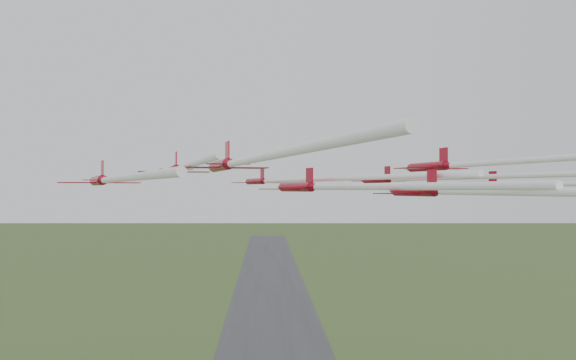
{
  "coord_description": "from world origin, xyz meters",
  "views": [
    {
      "loc": [
        -3.04,
        -81.53,
        52.62
      ],
      "look_at": [
        0.11,
        5.86,
        53.91
      ],
      "focal_mm": 40.0,
      "sensor_mm": 36.0,
      "label": 1
    }
  ],
  "objects_px": {
    "jet_row3_left": "(109,179)",
    "jet_row4_right": "(498,162)",
    "jet_lead": "(295,180)",
    "jet_row3_mid": "(332,187)",
    "jet_row2_right": "(448,178)",
    "jet_row3_right": "(538,184)",
    "jet_row4_left": "(241,161)",
    "jet_trail_solo": "(517,192)",
    "jet_row2_left": "(180,168)"
  },
  "relations": [
    {
      "from": "jet_row3_left",
      "to": "jet_row4_left",
      "type": "relative_size",
      "value": 0.89
    },
    {
      "from": "jet_row3_left",
      "to": "jet_row4_right",
      "type": "distance_m",
      "value": 38.54
    },
    {
      "from": "jet_row3_mid",
      "to": "jet_row3_right",
      "type": "bearing_deg",
      "value": -3.1
    },
    {
      "from": "jet_row4_left",
      "to": "jet_trail_solo",
      "type": "relative_size",
      "value": 0.87
    },
    {
      "from": "jet_row3_mid",
      "to": "jet_row3_right",
      "type": "xyz_separation_m",
      "value": [
        26.96,
        8.29,
        0.37
      ]
    },
    {
      "from": "jet_row2_left",
      "to": "jet_trail_solo",
      "type": "distance_m",
      "value": 45.04
    },
    {
      "from": "jet_row3_mid",
      "to": "jet_trail_solo",
      "type": "bearing_deg",
      "value": -88.84
    },
    {
      "from": "jet_row3_left",
      "to": "jet_trail_solo",
      "type": "distance_m",
      "value": 38.63
    },
    {
      "from": "jet_row3_right",
      "to": "jet_row4_right",
      "type": "distance_m",
      "value": 21.29
    },
    {
      "from": "jet_row2_left",
      "to": "jet_row3_left",
      "type": "xyz_separation_m",
      "value": [
        -4.95,
        -15.47,
        -1.67
      ]
    },
    {
      "from": "jet_lead",
      "to": "jet_row4_right",
      "type": "xyz_separation_m",
      "value": [
        18.77,
        -27.76,
        1.37
      ]
    },
    {
      "from": "jet_row2_right",
      "to": "jet_row3_right",
      "type": "height_order",
      "value": "jet_row2_right"
    },
    {
      "from": "jet_lead",
      "to": "jet_row2_right",
      "type": "height_order",
      "value": "jet_row2_right"
    },
    {
      "from": "jet_row3_left",
      "to": "jet_row2_left",
      "type": "bearing_deg",
      "value": 51.78
    },
    {
      "from": "jet_row2_right",
      "to": "jet_row4_right",
      "type": "relative_size",
      "value": 1.19
    },
    {
      "from": "jet_row2_right",
      "to": "jet_row4_left",
      "type": "distance_m",
      "value": 33.52
    },
    {
      "from": "jet_row3_mid",
      "to": "jet_row4_right",
      "type": "xyz_separation_m",
      "value": [
        15.38,
        -9.46,
        2.39
      ]
    },
    {
      "from": "jet_row3_mid",
      "to": "jet_trail_solo",
      "type": "distance_m",
      "value": 28.48
    },
    {
      "from": "jet_row3_right",
      "to": "jet_row3_left",
      "type": "bearing_deg",
      "value": 177.26
    },
    {
      "from": "jet_lead",
      "to": "jet_row3_left",
      "type": "height_order",
      "value": "jet_lead"
    },
    {
      "from": "jet_row3_left",
      "to": "jet_row3_right",
      "type": "distance_m",
      "value": 52.36
    },
    {
      "from": "jet_row3_mid",
      "to": "jet_row3_right",
      "type": "distance_m",
      "value": 28.21
    },
    {
      "from": "jet_row2_right",
      "to": "jet_trail_solo",
      "type": "height_order",
      "value": "jet_row2_right"
    },
    {
      "from": "jet_row2_left",
      "to": "jet_row2_right",
      "type": "height_order",
      "value": "jet_row2_left"
    },
    {
      "from": "jet_row4_left",
      "to": "jet_trail_solo",
      "type": "distance_m",
      "value": 23.86
    },
    {
      "from": "jet_row2_right",
      "to": "jet_row4_left",
      "type": "bearing_deg",
      "value": -156.44
    },
    {
      "from": "jet_row3_mid",
      "to": "jet_lead",
      "type": "bearing_deg",
      "value": 80.32
    },
    {
      "from": "jet_row2_left",
      "to": "jet_row4_right",
      "type": "relative_size",
      "value": 0.86
    },
    {
      "from": "jet_row4_left",
      "to": "jet_row3_mid",
      "type": "bearing_deg",
      "value": 41.6
    },
    {
      "from": "jet_row2_left",
      "to": "jet_row3_left",
      "type": "height_order",
      "value": "jet_row2_left"
    },
    {
      "from": "jet_row2_right",
      "to": "jet_row3_left",
      "type": "bearing_deg",
      "value": -175.95
    },
    {
      "from": "jet_row4_right",
      "to": "jet_trail_solo",
      "type": "distance_m",
      "value": 18.02
    },
    {
      "from": "jet_lead",
      "to": "jet_row3_right",
      "type": "bearing_deg",
      "value": -37.53
    },
    {
      "from": "jet_row3_left",
      "to": "jet_row3_mid",
      "type": "relative_size",
      "value": 0.95
    },
    {
      "from": "jet_lead",
      "to": "jet_row3_right",
      "type": "relative_size",
      "value": 1.3
    },
    {
      "from": "jet_row4_right",
      "to": "jet_row2_right",
      "type": "bearing_deg",
      "value": 74.91
    },
    {
      "from": "jet_row3_left",
      "to": "jet_row4_left",
      "type": "distance_m",
      "value": 15.02
    },
    {
      "from": "jet_lead",
      "to": "jet_row4_right",
      "type": "height_order",
      "value": "jet_row4_right"
    },
    {
      "from": "jet_row4_left",
      "to": "jet_row2_right",
      "type": "bearing_deg",
      "value": 27.78
    },
    {
      "from": "jet_row3_left",
      "to": "jet_row3_right",
      "type": "height_order",
      "value": "jet_row3_left"
    },
    {
      "from": "jet_row3_left",
      "to": "jet_row3_mid",
      "type": "bearing_deg",
      "value": -3.11
    },
    {
      "from": "jet_lead",
      "to": "jet_row4_right",
      "type": "bearing_deg",
      "value": -75.2
    },
    {
      "from": "jet_row4_left",
      "to": "jet_trail_solo",
      "type": "bearing_deg",
      "value": -45.59
    },
    {
      "from": "jet_lead",
      "to": "jet_row2_left",
      "type": "distance_m",
      "value": 17.85
    },
    {
      "from": "jet_lead",
      "to": "jet_row3_mid",
      "type": "height_order",
      "value": "jet_lead"
    },
    {
      "from": "jet_trail_solo",
      "to": "jet_row3_mid",
      "type": "bearing_deg",
      "value": 97.17
    },
    {
      "from": "jet_trail_solo",
      "to": "jet_row3_left",
      "type": "bearing_deg",
      "value": 135.79
    },
    {
      "from": "jet_row3_left",
      "to": "jet_row4_left",
      "type": "height_order",
      "value": "jet_row4_left"
    },
    {
      "from": "jet_row3_mid",
      "to": "jet_trail_solo",
      "type": "relative_size",
      "value": 0.82
    },
    {
      "from": "jet_row2_left",
      "to": "jet_row3_right",
      "type": "relative_size",
      "value": 1.01
    }
  ]
}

